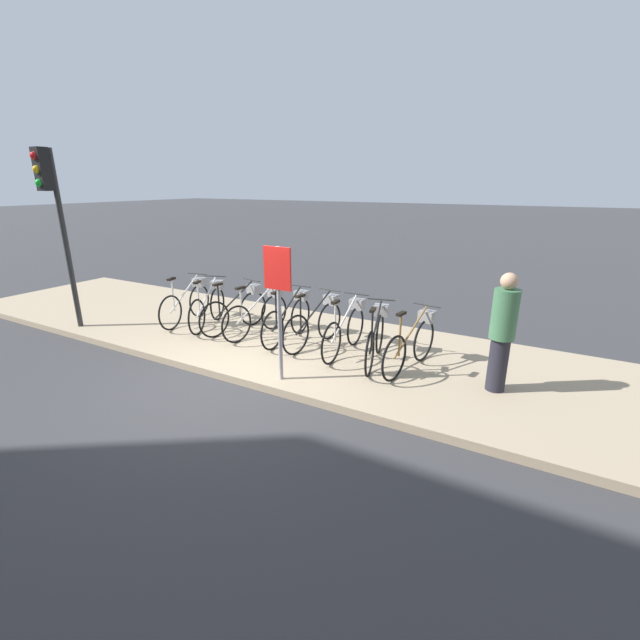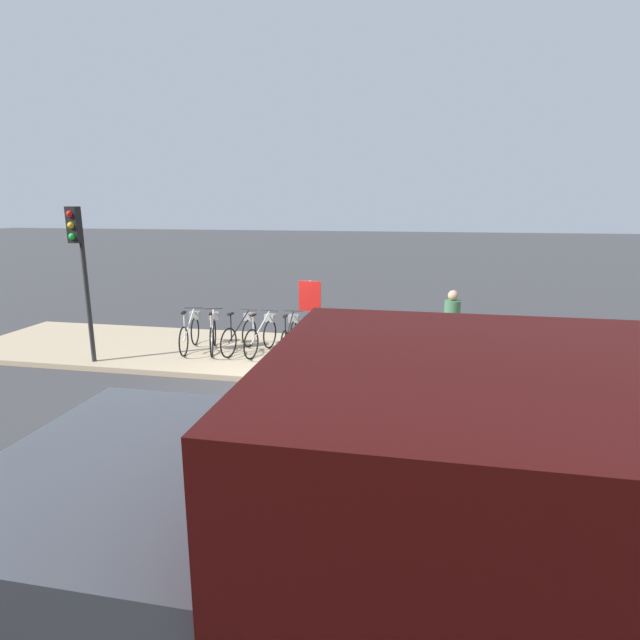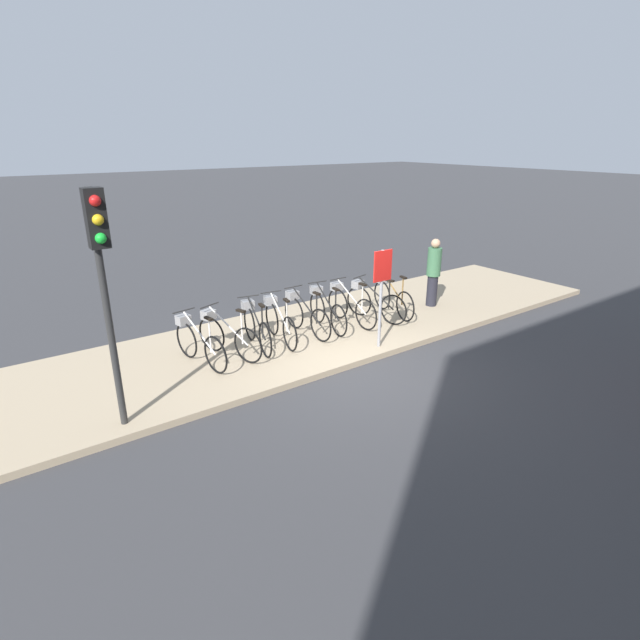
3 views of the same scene
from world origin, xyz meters
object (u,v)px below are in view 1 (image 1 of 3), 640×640
parked_bicycle_2 (238,308)px  parked_bicycle_6 (346,327)px  pedestrian (502,331)px  sign_post (278,291)px  parked_bicycle_5 (317,321)px  parked_bicycle_7 (376,335)px  parked_bicycle_0 (188,301)px  parked_bicycle_3 (259,312)px  parked_bicycle_4 (290,317)px  traffic_light (52,202)px  parked_bicycle_8 (413,341)px  parked_bicycle_1 (209,304)px

parked_bicycle_2 → parked_bicycle_6: (2.38, -0.02, 0.00)m
pedestrian → sign_post: size_ratio=0.85×
parked_bicycle_6 → sign_post: (-0.38, -1.45, 0.90)m
parked_bicycle_5 → parked_bicycle_7: 1.23m
parked_bicycle_2 → parked_bicycle_5: 1.77m
parked_bicycle_0 → parked_bicycle_3: 1.80m
parked_bicycle_5 → parked_bicycle_7: size_ratio=1.01×
parked_bicycle_4 → traffic_light: 4.90m
parked_bicycle_4 → sign_post: bearing=-61.5°
parked_bicycle_5 → parked_bicycle_8: (1.82, -0.16, 0.00)m
parked_bicycle_2 → parked_bicycle_8: (3.59, -0.12, 0.00)m
parked_bicycle_8 → traffic_light: 7.02m
parked_bicycle_1 → parked_bicycle_2: same height
parked_bicycle_0 → parked_bicycle_5: same height
parked_bicycle_2 → sign_post: size_ratio=0.84×
parked_bicycle_2 → traffic_light: size_ratio=0.48×
parked_bicycle_2 → parked_bicycle_6: bearing=-0.4°
parked_bicycle_1 → parked_bicycle_2: (0.68, 0.07, 0.00)m
sign_post → parked_bicycle_5: bearing=99.1°
parked_bicycle_1 → parked_bicycle_4: size_ratio=0.95×
parked_bicycle_0 → parked_bicycle_7: bearing=-0.8°
parked_bicycle_3 → parked_bicycle_1: bearing=-177.2°
parked_bicycle_4 → sign_post: sign_post is taller
parked_bicycle_7 → parked_bicycle_1: bearing=178.8°
traffic_light → sign_post: (5.00, 0.05, -1.10)m
parked_bicycle_6 → parked_bicycle_7: 0.61m
parked_bicycle_0 → parked_bicycle_7: (4.24, -0.06, 0.00)m
parked_bicycle_8 → traffic_light: traffic_light is taller
parked_bicycle_7 → traffic_light: size_ratio=0.48×
parked_bicycle_0 → parked_bicycle_3: same height
parked_bicycle_3 → pedestrian: size_ratio=0.98×
parked_bicycle_8 → parked_bicycle_6: bearing=175.0°
parked_bicycle_4 → parked_bicycle_5: 0.57m
parked_bicycle_7 → parked_bicycle_8: bearing=2.3°
parked_bicycle_7 → pedestrian: (1.87, -0.11, 0.44)m
parked_bicycle_3 → pedestrian: pedestrian is taller
parked_bicycle_4 → pedestrian: bearing=-4.5°
parked_bicycle_6 → pedestrian: (2.46, -0.24, 0.44)m
parked_bicycle_1 → parked_bicycle_6: (3.07, 0.05, 0.00)m
parked_bicycle_6 → parked_bicycle_7: (0.60, -0.13, 0.00)m
parked_bicycle_6 → traffic_light: (-5.38, -1.50, 2.01)m
parked_bicycle_3 → sign_post: (1.47, -1.45, 0.90)m
traffic_light → parked_bicycle_4: bearing=20.2°
parked_bicycle_6 → pedestrian: 2.51m
parked_bicycle_7 → traffic_light: 6.45m
parked_bicycle_4 → sign_post: (0.81, -1.49, 0.90)m
parked_bicycle_0 → parked_bicycle_3: size_ratio=1.00×
pedestrian → parked_bicycle_5: bearing=174.6°
parked_bicycle_5 → parked_bicycle_8: size_ratio=1.00×
parked_bicycle_2 → parked_bicycle_6: 2.38m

